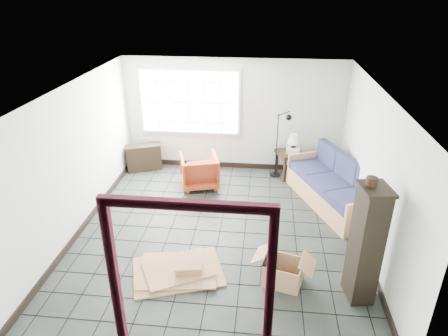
# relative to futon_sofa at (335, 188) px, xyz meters

# --- Properties ---
(ground) EXTENTS (5.50, 5.50, 0.00)m
(ground) POSITION_rel_futon_sofa_xyz_m (-2.18, -1.21, -0.37)
(ground) COLOR black
(ground) RESTS_ON ground
(room_shell) EXTENTS (5.02, 5.52, 2.61)m
(room_shell) POSITION_rel_futon_sofa_xyz_m (-2.18, -1.18, 1.31)
(room_shell) COLOR silver
(room_shell) RESTS_ON ground
(window_panel) EXTENTS (2.32, 0.08, 1.52)m
(window_panel) POSITION_rel_futon_sofa_xyz_m (-3.18, 1.49, 1.23)
(window_panel) COLOR silver
(window_panel) RESTS_ON ground
(doorway_trim) EXTENTS (1.80, 0.08, 2.20)m
(doorway_trim) POSITION_rel_futon_sofa_xyz_m (-2.18, -3.91, 1.01)
(doorway_trim) COLOR #3D0D1B
(doorway_trim) RESTS_ON ground
(futon_sofa) EXTENTS (1.70, 2.44, 1.01)m
(futon_sofa) POSITION_rel_futon_sofa_xyz_m (0.00, 0.00, 0.00)
(futon_sofa) COLOR #AB714D
(futon_sofa) RESTS_ON ground
(armchair) EXTENTS (0.95, 0.91, 0.79)m
(armchair) POSITION_rel_futon_sofa_xyz_m (-2.82, 0.50, 0.03)
(armchair) COLOR brown
(armchair) RESTS_ON ground
(side_table) EXTENTS (0.72, 0.72, 0.60)m
(side_table) POSITION_rel_futon_sofa_xyz_m (-0.85, 1.19, 0.13)
(side_table) COLOR black
(side_table) RESTS_ON ground
(table_lamp) EXTENTS (0.30, 0.30, 0.41)m
(table_lamp) POSITION_rel_futon_sofa_xyz_m (-0.80, 1.20, 0.52)
(table_lamp) COLOR black
(table_lamp) RESTS_ON side_table
(projector) EXTENTS (0.32, 0.25, 0.11)m
(projector) POSITION_rel_futon_sofa_xyz_m (-0.80, 1.17, 0.29)
(projector) COLOR silver
(projector) RESTS_ON side_table
(floor_lamp) EXTENTS (0.42, 0.32, 1.58)m
(floor_lamp) POSITION_rel_futon_sofa_xyz_m (-1.06, 1.13, 0.48)
(floor_lamp) COLOR black
(floor_lamp) RESTS_ON ground
(console_shelf) EXTENTS (0.86, 0.59, 0.62)m
(console_shelf) POSITION_rel_futon_sofa_xyz_m (-4.27, 1.19, -0.05)
(console_shelf) COLOR black
(console_shelf) RESTS_ON ground
(tall_shelf) EXTENTS (0.45, 0.53, 1.76)m
(tall_shelf) POSITION_rel_futon_sofa_xyz_m (-0.03, -2.60, 0.53)
(tall_shelf) COLOR black
(tall_shelf) RESTS_ON ground
(pot) EXTENTS (0.17, 0.17, 0.11)m
(pot) POSITION_rel_futon_sofa_xyz_m (-0.08, -2.55, 1.45)
(pot) COLOR black
(pot) RESTS_ON tall_shelf
(open_box) EXTENTS (0.98, 0.66, 0.51)m
(open_box) POSITION_rel_futon_sofa_xyz_m (-1.09, -2.43, -0.18)
(open_box) COLOR brown
(open_box) RESTS_ON ground
(cardboard_pile) EXTENTS (1.59, 1.34, 0.20)m
(cardboard_pile) POSITION_rel_futon_sofa_xyz_m (-2.67, -2.39, -0.31)
(cardboard_pile) COLOR brown
(cardboard_pile) RESTS_ON ground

